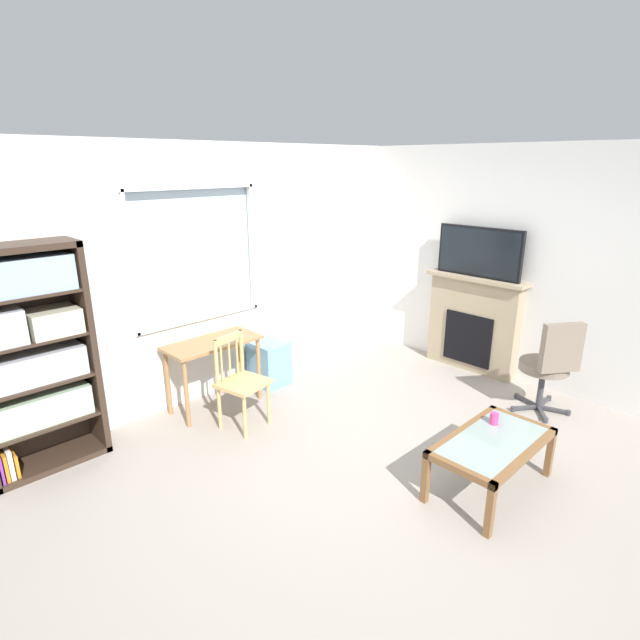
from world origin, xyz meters
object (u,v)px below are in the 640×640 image
(bookshelf, at_px, (29,351))
(coffee_table, at_px, (492,447))
(desk_under_window, at_px, (213,352))
(plastic_drawer_unit, at_px, (269,363))
(tv, at_px, (479,252))
(office_chair, at_px, (550,362))
(fireplace, at_px, (473,323))
(sippy_cup, at_px, (494,418))
(wooden_chair, at_px, (240,381))

(bookshelf, height_order, coffee_table, bookshelf)
(desk_under_window, height_order, plastic_drawer_unit, desk_under_window)
(desk_under_window, relative_size, tv, 0.94)
(office_chair, relative_size, coffee_table, 0.96)
(fireplace, xyz_separation_m, coffee_table, (-2.03, -1.33, -0.22))
(desk_under_window, bearing_deg, bookshelf, 176.17)
(tv, bearing_deg, bookshelf, 161.66)
(desk_under_window, height_order, coffee_table, desk_under_window)
(desk_under_window, relative_size, fireplace, 0.79)
(fireplace, distance_m, office_chair, 1.23)
(bookshelf, relative_size, sippy_cup, 20.66)
(tv, xyz_separation_m, coffee_table, (-2.01, -1.33, -1.08))
(desk_under_window, xyz_separation_m, tv, (2.76, -1.34, 0.85))
(sippy_cup, bearing_deg, plastic_drawer_unit, 95.02)
(bookshelf, bearing_deg, wooden_chair, -21.87)
(coffee_table, bearing_deg, plastic_drawer_unit, 89.87)
(office_chair, bearing_deg, sippy_cup, -176.26)
(plastic_drawer_unit, height_order, coffee_table, plastic_drawer_unit)
(desk_under_window, height_order, tv, tv)
(desk_under_window, relative_size, wooden_chair, 1.07)
(tv, bearing_deg, plastic_drawer_unit, 145.36)
(wooden_chair, height_order, coffee_table, wooden_chair)
(plastic_drawer_unit, bearing_deg, sippy_cup, -84.98)
(desk_under_window, height_order, sippy_cup, desk_under_window)
(tv, bearing_deg, fireplace, -0.00)
(tv, height_order, sippy_cup, tv)
(wooden_chair, bearing_deg, fireplace, -16.22)
(tv, height_order, coffee_table, tv)
(fireplace, height_order, sippy_cup, fireplace)
(fireplace, height_order, tv, tv)
(tv, xyz_separation_m, office_chair, (-0.49, -1.12, -0.89))
(wooden_chair, xyz_separation_m, office_chair, (2.32, -1.94, 0.09))
(bookshelf, xyz_separation_m, office_chair, (3.87, -2.57, -0.46))
(tv, bearing_deg, wooden_chair, 163.68)
(desk_under_window, distance_m, fireplace, 3.08)
(fireplace, distance_m, sippy_cup, 2.17)
(bookshelf, height_order, plastic_drawer_unit, bookshelf)
(bookshelf, distance_m, fireplace, 4.62)
(desk_under_window, distance_m, plastic_drawer_unit, 0.83)
(sippy_cup, bearing_deg, coffee_table, -153.25)
(desk_under_window, bearing_deg, fireplace, -25.68)
(tv, bearing_deg, office_chair, -113.38)
(plastic_drawer_unit, bearing_deg, tv, -34.64)
(plastic_drawer_unit, relative_size, sippy_cup, 5.53)
(bookshelf, bearing_deg, sippy_cup, -45.83)
(bookshelf, distance_m, tv, 4.61)
(wooden_chair, height_order, office_chair, office_chair)
(wooden_chair, relative_size, plastic_drawer_unit, 1.81)
(bookshelf, distance_m, plastic_drawer_unit, 2.47)
(desk_under_window, bearing_deg, coffee_table, -74.28)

